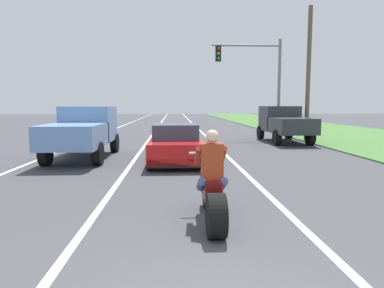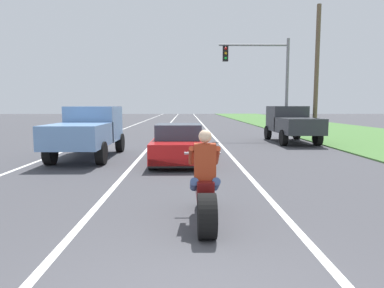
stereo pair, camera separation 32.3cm
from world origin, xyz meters
name	(u,v)px [view 2 (the right image)]	position (x,y,z in m)	size (l,w,h in m)	color
lane_stripe_left_solid	(106,136)	(-5.40, 20.00, 0.00)	(0.14, 120.00, 0.01)	white
lane_stripe_right_solid	(213,135)	(1.80, 20.00, 0.00)	(0.14, 120.00, 0.01)	white
lane_stripe_centre_dashed	(159,135)	(-1.80, 20.00, 0.00)	(0.14, 120.00, 0.01)	white
grass_verge_right	(361,135)	(11.92, 20.00, 0.03)	(10.00, 120.00, 0.06)	#477538
motorcycle_with_rider	(205,190)	(0.31, 2.50, 0.59)	(0.70, 2.21, 1.62)	black
sports_car_red	(179,144)	(-0.26, 9.08, 0.63)	(1.84, 4.30, 1.37)	red
pickup_truck_left_lane_light_blue	(88,129)	(-3.76, 10.13, 1.11)	(2.02, 4.80, 1.98)	#6B93C6
pickup_truck_right_shoulder_dark_grey	(291,122)	(5.79, 15.63, 1.11)	(2.02, 4.80, 1.98)	#2D3035
traffic_light_mast_near	(266,73)	(4.84, 17.80, 3.97)	(4.24, 0.34, 6.00)	gray
utility_pole_roadside	(317,74)	(7.32, 16.29, 3.77)	(0.24, 0.24, 7.55)	brown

